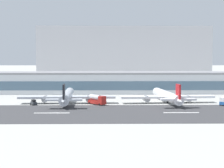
{
  "coord_description": "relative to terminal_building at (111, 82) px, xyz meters",
  "views": [
    {
      "loc": [
        16.06,
        -131.3,
        19.13
      ],
      "look_at": [
        18.81,
        23.39,
        8.11
      ],
      "focal_mm": 62.46,
      "sensor_mm": 36.0,
      "label": 1
    }
  ],
  "objects": [
    {
      "name": "runway_strip",
      "position": [
        -19.4,
        -74.16,
        -5.42
      ],
      "size": [
        800.0,
        42.25,
        0.08
      ],
      "primitive_type": "cube",
      "color": "#38383A",
      "rests_on": "ground_plane"
    },
    {
      "name": "ground_plane",
      "position": [
        -19.4,
        -73.2,
        -5.46
      ],
      "size": [
        1400.0,
        1400.0,
        0.0
      ],
      "primitive_type": "plane",
      "color": "#A8A8A3"
    },
    {
      "name": "airliner_black_tail_gate_0",
      "position": [
        -18.8,
        -47.81,
        -2.58
      ],
      "size": [
        39.33,
        43.44,
        9.06
      ],
      "rotation": [
        0.0,
        0.0,
        1.6
      ],
      "color": "silver",
      "rests_on": "ground_plane"
    },
    {
      "name": "distant_hotel_block",
      "position": [
        11.33,
        102.8,
        15.57
      ],
      "size": [
        132.72,
        29.54,
        42.06
      ],
      "primitive_type": "cube",
      "color": "#BCBCC1",
      "rests_on": "ground_plane"
    },
    {
      "name": "terminal_building",
      "position": [
        0.0,
        0.0,
        0.0
      ],
      "size": [
        201.07,
        22.42,
        10.91
      ],
      "color": "silver",
      "rests_on": "ground_plane"
    },
    {
      "name": "runway_centreline_dash_4",
      "position": [
        -21.31,
        -74.16,
        -5.38
      ],
      "size": [
        12.0,
        1.2,
        0.01
      ],
      "primitive_type": "cube",
      "color": "white",
      "rests_on": "runway_strip"
    },
    {
      "name": "service_fuel_truck_2",
      "position": [
        -6.58,
        -51.42,
        -3.43
      ],
      "size": [
        7.59,
        8.08,
        3.95
      ],
      "rotation": [
        0.0,
        0.0,
        5.44
      ],
      "color": "#B2231E",
      "rests_on": "ground_plane"
    },
    {
      "name": "airliner_red_tail_gate_1",
      "position": [
        22.2,
        -46.99,
        -2.62
      ],
      "size": [
        39.02,
        42.7,
        8.92
      ],
      "rotation": [
        0.0,
        0.0,
        1.66
      ],
      "color": "white",
      "rests_on": "ground_plane"
    },
    {
      "name": "service_baggage_tug_1",
      "position": [
        -31.4,
        -52.31,
        -4.41
      ],
      "size": [
        3.08,
        3.56,
        2.2
      ],
      "rotation": [
        0.0,
        0.0,
        2.12
      ],
      "color": "#2D3338",
      "rests_on": "ground_plane"
    },
    {
      "name": "runway_centreline_dash_5",
      "position": [
        22.47,
        -74.16,
        -5.38
      ],
      "size": [
        12.0,
        1.2,
        0.01
      ],
      "primitive_type": "cube",
      "color": "white",
      "rests_on": "runway_strip"
    }
  ]
}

